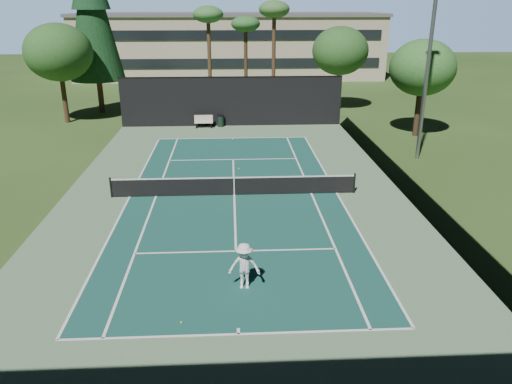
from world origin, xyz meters
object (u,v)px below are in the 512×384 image
tennis_net (234,185)px  tennis_ball_c (239,169)px  tennis_ball_b (182,180)px  tennis_ball_a (181,322)px  trash_bin (221,121)px  tennis_ball_d (157,181)px  player (244,266)px  park_bench (204,121)px

tennis_net → tennis_ball_c: size_ratio=166.39×
tennis_ball_b → tennis_ball_a: bearing=-85.1°
tennis_net → tennis_ball_b: size_ratio=189.11×
tennis_ball_b → trash_bin: 13.42m
tennis_ball_a → tennis_ball_c: 15.77m
tennis_ball_c → tennis_ball_d: size_ratio=1.23×
tennis_net → tennis_ball_a: bearing=-99.1°
player → park_bench: bearing=101.5°
tennis_ball_d → trash_bin: 13.74m
player → park_bench: (-2.58, 24.60, -0.32)m
tennis_ball_a → trash_bin: size_ratio=0.08×
tennis_ball_c → trash_bin: trash_bin is taller
tennis_ball_a → tennis_ball_b: tennis_ball_a is taller
tennis_net → tennis_ball_a: 11.37m
tennis_net → tennis_ball_b: (-2.96, 2.48, -0.52)m
tennis_ball_b → trash_bin: bearing=81.3°
tennis_ball_c → park_bench: park_bench is taller
trash_bin → tennis_ball_b: bearing=-98.7°
tennis_ball_d → player: bearing=-68.1°
tennis_net → park_bench: size_ratio=8.60×
tennis_net → tennis_ball_c: bearing=85.7°
tennis_ball_a → tennis_ball_c: size_ratio=0.95×
tennis_ball_a → tennis_ball_b: 13.74m
tennis_ball_b → tennis_net: bearing=-39.9°
player → tennis_ball_a: 3.01m
tennis_ball_d → park_bench: park_bench is taller
tennis_ball_d → park_bench: 13.14m
tennis_net → trash_bin: bearing=93.4°
tennis_net → trash_bin: (-0.93, 15.74, -0.08)m
tennis_net → player: size_ratio=7.40×
tennis_ball_a → park_bench: (-0.51, 26.63, 0.51)m
tennis_ball_d → trash_bin: bearing=75.3°
tennis_ball_c → park_bench: bearing=103.5°
player → tennis_ball_b: bearing=111.0°
tennis_ball_b → tennis_ball_c: bearing=30.4°
tennis_ball_a → tennis_ball_b: size_ratio=1.08×
tennis_ball_d → tennis_ball_c: bearing=22.5°
tennis_net → park_bench: (-2.31, 15.42, -0.01)m
tennis_net → tennis_ball_c: tennis_net is taller
tennis_net → player: bearing=-88.3°
tennis_ball_a → park_bench: park_bench is taller
tennis_net → park_bench: 15.59m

